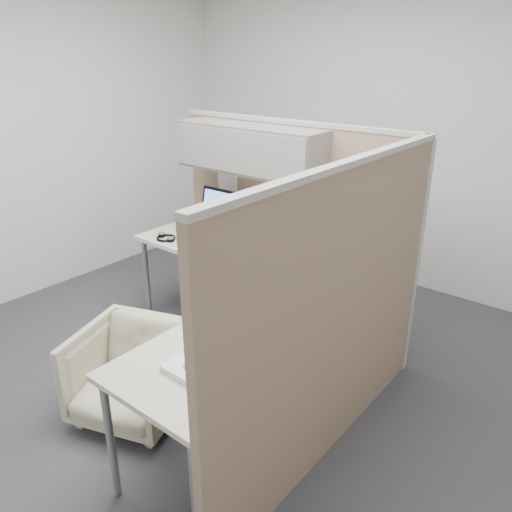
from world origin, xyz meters
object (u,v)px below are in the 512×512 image
Objects in this scene: desk at (247,286)px; keyboard at (284,271)px; office_chair at (131,369)px; monitor_left at (295,216)px.

desk is 0.27m from keyboard.
office_chair is (-0.30, -0.72, -0.37)m from desk.
monitor_left is (-0.04, 0.58, 0.32)m from desk.
monitor_left is at bearing 93.83° from desk.
office_chair is 1.14m from keyboard.
office_chair is at bearing -115.26° from keyboard.
desk reaches higher than office_chair.
office_chair is 1.36× the size of keyboard.
monitor_left reaches higher than office_chair.
keyboard reaches higher than desk.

